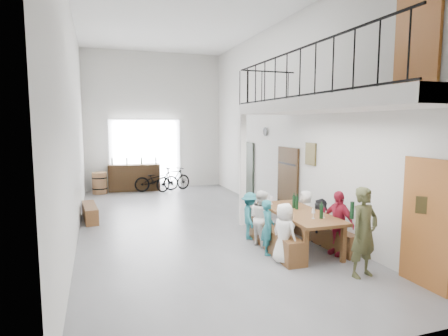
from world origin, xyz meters
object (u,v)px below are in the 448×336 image
object	(u,v)px
bench_inner	(274,239)
bicycle_near	(157,180)
host_standing	(364,232)
tasting_table	(299,215)
side_bench	(90,212)
serving_counter	(135,178)
oak_barrel	(100,183)

from	to	relation	value
bench_inner	bicycle_near	bearing A→B (deg)	102.14
bench_inner	host_standing	world-z (taller)	host_standing
tasting_table	side_bench	xyz separation A→B (m)	(-4.26, 3.91, -0.50)
side_bench	serving_counter	xyz separation A→B (m)	(1.62, 4.29, 0.31)
bench_inner	side_bench	world-z (taller)	bench_inner
side_bench	host_standing	size ratio (longest dim) A/B	0.95
bicycle_near	side_bench	bearing A→B (deg)	146.98
oak_barrel	tasting_table	bearing A→B (deg)	-63.53
tasting_table	oak_barrel	world-z (taller)	oak_barrel
tasting_table	oak_barrel	bearing A→B (deg)	118.05
oak_barrel	bicycle_near	distance (m)	2.14
side_bench	serving_counter	distance (m)	4.60
bench_inner	oak_barrel	world-z (taller)	oak_barrel
serving_counter	host_standing	xyz separation A→B (m)	(2.93, -9.89, 0.26)
oak_barrel	serving_counter	distance (m)	1.35
host_standing	serving_counter	bearing A→B (deg)	95.96
tasting_table	bicycle_near	world-z (taller)	bicycle_near
host_standing	bicycle_near	distance (m)	9.73
tasting_table	side_bench	bearing A→B (deg)	138.98
oak_barrel	serving_counter	bearing A→B (deg)	10.67
tasting_table	host_standing	world-z (taller)	host_standing
bench_inner	serving_counter	xyz separation A→B (m)	(-2.06, 8.20, 0.28)
bench_inner	oak_barrel	size ratio (longest dim) A/B	2.58
oak_barrel	bicycle_near	bearing A→B (deg)	-4.00
side_bench	bicycle_near	bearing A→B (deg)	58.08
serving_counter	bicycle_near	xyz separation A→B (m)	(0.81, -0.40, -0.07)
tasting_table	oak_barrel	distance (m)	8.89
tasting_table	bicycle_near	size ratio (longest dim) A/B	1.38
oak_barrel	host_standing	distance (m)	10.54
tasting_table	serving_counter	bearing A→B (deg)	109.38
serving_counter	bench_inner	bearing A→B (deg)	-69.50
bicycle_near	host_standing	bearing A→B (deg)	-168.47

